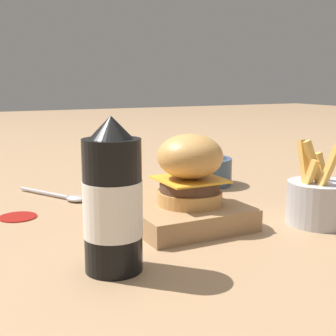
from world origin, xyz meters
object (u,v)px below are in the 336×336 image
side_bowl (203,170)px  ketchup_bottle (113,202)px  burger (189,169)px  spoon (64,197)px  fries_basket (319,201)px  serving_board (168,206)px

side_bowl → ketchup_bottle: bearing=136.2°
burger → side_bowl: burger is taller
burger → spoon: (0.25, 0.14, -0.09)m
fries_basket → spoon: size_ratio=0.84×
fries_basket → side_bowl: fries_basket is taller
ketchup_bottle → side_bowl: 0.51m
serving_board → spoon: (0.19, 0.13, -0.01)m
serving_board → burger: (-0.06, -0.01, 0.08)m
burger → side_bowl: size_ratio=0.90×
side_bowl → burger: bearing=144.2°
ketchup_bottle → fries_basket: bearing=-85.7°
serving_board → spoon: size_ratio=1.74×
ketchup_bottle → side_bowl: ketchup_bottle is taller
spoon → fries_basket: bearing=14.9°
side_bowl → fries_basket: bearing=-177.4°
burger → spoon: burger is taller
ketchup_bottle → fries_basket: 0.37m
burger → spoon: 0.30m
burger → ketchup_bottle: size_ratio=0.60×
fries_basket → spoon: fries_basket is taller
serving_board → spoon: serving_board is taller
spoon → burger: bearing=-0.4°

